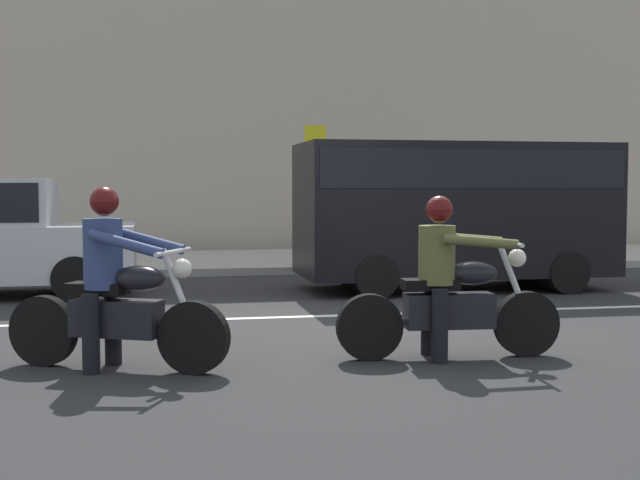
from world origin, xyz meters
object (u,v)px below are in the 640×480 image
at_px(motorcycle_with_rider_denim_blue, 115,296).
at_px(parked_van_black, 454,205).
at_px(motorcycle_with_rider_olive, 448,291).
at_px(street_sign_post, 315,177).

distance_m(motorcycle_with_rider_denim_blue, parked_van_black, 6.99).
bearing_deg(parked_van_black, motorcycle_with_rider_denim_blue, -135.01).
bearing_deg(motorcycle_with_rider_olive, parked_van_black, 69.21).
relative_size(motorcycle_with_rider_denim_blue, motorcycle_with_rider_olive, 0.91).
xyz_separation_m(parked_van_black, street_sign_post, (-1.31, 4.58, 0.48)).
relative_size(motorcycle_with_rider_olive, parked_van_black, 0.44).
bearing_deg(motorcycle_with_rider_olive, street_sign_post, 86.46).
bearing_deg(motorcycle_with_rider_denim_blue, parked_van_black, 44.99).
bearing_deg(motorcycle_with_rider_olive, motorcycle_with_rider_denim_blue, 178.04).
bearing_deg(motorcycle_with_rider_denim_blue, street_sign_post, 69.19).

